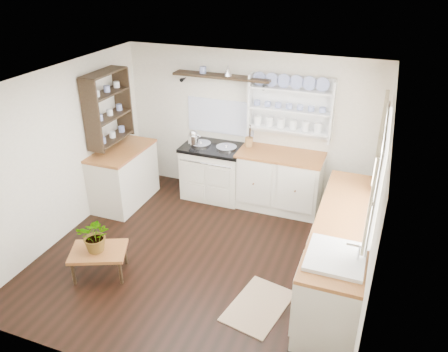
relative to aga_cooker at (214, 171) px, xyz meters
The scene contains 19 objects.
floor 1.70m from the aga_cooker, 73.56° to the right, with size 4.00×3.80×0.01m, color black.
wall_back 0.91m from the aga_cooker, 35.49° to the left, with size 4.00×0.02×2.30m, color beige.
wall_right 3.01m from the aga_cooker, 32.51° to the right, with size 0.02×3.80×2.30m, color beige.
wall_left 2.31m from the aga_cooker, 134.39° to the right, with size 0.02×3.80×2.30m, color beige.
ceiling 2.48m from the aga_cooker, 73.56° to the right, with size 4.00×3.80×0.01m, color white.
window 3.02m from the aga_cooker, 30.48° to the right, with size 0.08×1.55×1.22m.
aga_cooker is the anchor object (origin of this frame).
back_cabinets 1.06m from the aga_cooker, ahead, with size 1.27×0.63×0.90m.
right_cabinets 2.62m from the aga_cooker, 34.19° to the right, with size 0.62×2.43×0.90m.
belfast_sink 3.12m from the aga_cooker, 45.73° to the right, with size 0.55×0.60×0.45m.
left_cabinets 1.41m from the aga_cooker, 151.56° to the right, with size 0.62×1.13×0.90m.
plate_rack 1.60m from the aga_cooker, 14.78° to the left, with size 1.20×0.22×0.90m.
high_shelf 1.48m from the aga_cooker, 73.04° to the left, with size 1.50×0.29×0.16m.
left_shelving 1.89m from the aga_cooker, 154.06° to the right, with size 0.28×0.80×1.05m, color black.
kettle 0.67m from the aga_cooker, 156.86° to the right, with size 0.17×0.17×0.21m, color silver, non-canonical shape.
utensil_crock 0.77m from the aga_cooker, 11.58° to the left, with size 0.12×0.12×0.14m, color olive.
center_table 2.39m from the aga_cooker, 103.72° to the right, with size 0.78×0.69×0.35m.
potted_plant 2.39m from the aga_cooker, 103.72° to the right, with size 0.39×0.34×0.44m, color #3F7233.
floor_rug 2.63m from the aga_cooker, 57.17° to the right, with size 0.55×0.85×0.02m, color #7E5E49.
Camera 1 is at (1.89, -4.21, 3.52)m, focal length 35.00 mm.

